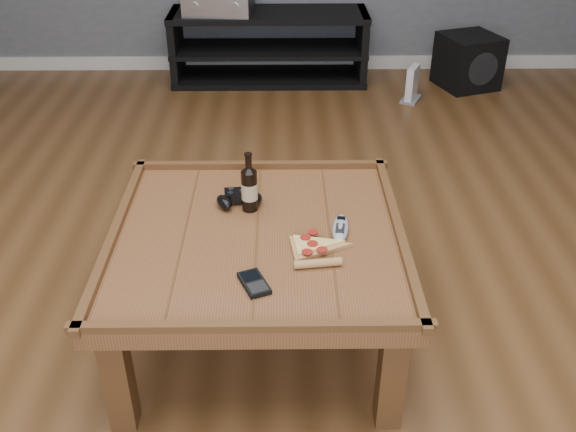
{
  "coord_description": "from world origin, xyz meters",
  "views": [
    {
      "loc": [
        0.09,
        -1.83,
        1.66
      ],
      "look_at": [
        0.11,
        0.0,
        0.52
      ],
      "focal_mm": 40.0,
      "sensor_mm": 36.0,
      "label": 1
    }
  ],
  "objects_px": {
    "coffee_table": "(257,248)",
    "beer_bottle": "(249,187)",
    "pizza_slice": "(313,249)",
    "remote_control": "(340,228)",
    "smartphone": "(254,283)",
    "av_receiver": "(219,0)",
    "media_console": "(269,47)",
    "game_console": "(412,85)",
    "game_controller": "(239,199)",
    "subwoofer": "(468,61)"
  },
  "relations": [
    {
      "from": "pizza_slice",
      "to": "remote_control",
      "type": "bearing_deg",
      "value": 42.5
    },
    {
      "from": "coffee_table",
      "to": "pizza_slice",
      "type": "distance_m",
      "value": 0.23
    },
    {
      "from": "pizza_slice",
      "to": "remote_control",
      "type": "height_order",
      "value": "pizza_slice"
    },
    {
      "from": "game_console",
      "to": "coffee_table",
      "type": "bearing_deg",
      "value": -88.11
    },
    {
      "from": "remote_control",
      "to": "av_receiver",
      "type": "bearing_deg",
      "value": 110.88
    },
    {
      "from": "game_controller",
      "to": "subwoofer",
      "type": "bearing_deg",
      "value": 52.92
    },
    {
      "from": "media_console",
      "to": "beer_bottle",
      "type": "xyz_separation_m",
      "value": [
        -0.03,
        -2.59,
        0.29
      ]
    },
    {
      "from": "media_console",
      "to": "pizza_slice",
      "type": "relative_size",
      "value": 4.79
    },
    {
      "from": "media_console",
      "to": "beer_bottle",
      "type": "distance_m",
      "value": 2.61
    },
    {
      "from": "beer_bottle",
      "to": "subwoofer",
      "type": "height_order",
      "value": "beer_bottle"
    },
    {
      "from": "remote_control",
      "to": "subwoofer",
      "type": "height_order",
      "value": "remote_control"
    },
    {
      "from": "pizza_slice",
      "to": "smartphone",
      "type": "xyz_separation_m",
      "value": [
        -0.19,
        -0.18,
        -0.0
      ]
    },
    {
      "from": "pizza_slice",
      "to": "av_receiver",
      "type": "relative_size",
      "value": 0.6
    },
    {
      "from": "game_controller",
      "to": "av_receiver",
      "type": "bearing_deg",
      "value": 90.73
    },
    {
      "from": "av_receiver",
      "to": "subwoofer",
      "type": "distance_m",
      "value": 1.81
    },
    {
      "from": "game_controller",
      "to": "subwoofer",
      "type": "height_order",
      "value": "game_controller"
    },
    {
      "from": "coffee_table",
      "to": "game_console",
      "type": "xyz_separation_m",
      "value": [
        0.98,
        2.34,
        -0.28
      ]
    },
    {
      "from": "game_controller",
      "to": "game_console",
      "type": "height_order",
      "value": "game_controller"
    },
    {
      "from": "pizza_slice",
      "to": "remote_control",
      "type": "xyz_separation_m",
      "value": [
        0.1,
        0.12,
        0.0
      ]
    },
    {
      "from": "smartphone",
      "to": "game_console",
      "type": "height_order",
      "value": "smartphone"
    },
    {
      "from": "smartphone",
      "to": "remote_control",
      "type": "bearing_deg",
      "value": 22.9
    },
    {
      "from": "av_receiver",
      "to": "game_console",
      "type": "relative_size",
      "value": 2.05
    },
    {
      "from": "coffee_table",
      "to": "game_console",
      "type": "height_order",
      "value": "coffee_table"
    },
    {
      "from": "coffee_table",
      "to": "beer_bottle",
      "type": "bearing_deg",
      "value": 100.5
    },
    {
      "from": "media_console",
      "to": "game_controller",
      "type": "bearing_deg",
      "value": -91.57
    },
    {
      "from": "coffee_table",
      "to": "remote_control",
      "type": "height_order",
      "value": "same"
    },
    {
      "from": "coffee_table",
      "to": "beer_bottle",
      "type": "xyz_separation_m",
      "value": [
        -0.03,
        0.16,
        0.15
      ]
    },
    {
      "from": "pizza_slice",
      "to": "media_console",
      "type": "bearing_deg",
      "value": 86.67
    },
    {
      "from": "smartphone",
      "to": "remote_control",
      "type": "height_order",
      "value": "remote_control"
    },
    {
      "from": "coffee_table",
      "to": "beer_bottle",
      "type": "height_order",
      "value": "beer_bottle"
    },
    {
      "from": "remote_control",
      "to": "game_controller",
      "type": "bearing_deg",
      "value": 160.17
    },
    {
      "from": "coffee_table",
      "to": "media_console",
      "type": "distance_m",
      "value": 2.75
    },
    {
      "from": "game_controller",
      "to": "smartphone",
      "type": "xyz_separation_m",
      "value": [
        0.07,
        -0.48,
        -0.02
      ]
    },
    {
      "from": "media_console",
      "to": "pizza_slice",
      "type": "distance_m",
      "value": 2.87
    },
    {
      "from": "pizza_slice",
      "to": "av_receiver",
      "type": "distance_m",
      "value": 2.9
    },
    {
      "from": "smartphone",
      "to": "game_console",
      "type": "relative_size",
      "value": 0.6
    },
    {
      "from": "coffee_table",
      "to": "pizza_slice",
      "type": "xyz_separation_m",
      "value": [
        0.19,
        -0.11,
        0.07
      ]
    },
    {
      "from": "av_receiver",
      "to": "coffee_table",
      "type": "bearing_deg",
      "value": -78.04
    },
    {
      "from": "pizza_slice",
      "to": "subwoofer",
      "type": "height_order",
      "value": "pizza_slice"
    },
    {
      "from": "smartphone",
      "to": "remote_control",
      "type": "relative_size",
      "value": 0.77
    },
    {
      "from": "beer_bottle",
      "to": "remote_control",
      "type": "distance_m",
      "value": 0.36
    },
    {
      "from": "coffee_table",
      "to": "smartphone",
      "type": "relative_size",
      "value": 7.23
    },
    {
      "from": "game_console",
      "to": "av_receiver",
      "type": "bearing_deg",
      "value": -172.58
    },
    {
      "from": "coffee_table",
      "to": "subwoofer",
      "type": "height_order",
      "value": "coffee_table"
    },
    {
      "from": "av_receiver",
      "to": "smartphone",
      "type": "bearing_deg",
      "value": -78.71
    },
    {
      "from": "pizza_slice",
      "to": "subwoofer",
      "type": "xyz_separation_m",
      "value": [
        1.23,
        2.72,
        -0.28
      ]
    },
    {
      "from": "media_console",
      "to": "game_console",
      "type": "xyz_separation_m",
      "value": [
        0.98,
        -0.41,
        -0.14
      ]
    },
    {
      "from": "beer_bottle",
      "to": "remote_control",
      "type": "bearing_deg",
      "value": -25.84
    },
    {
      "from": "coffee_table",
      "to": "media_console",
      "type": "height_order",
      "value": "media_console"
    },
    {
      "from": "beer_bottle",
      "to": "smartphone",
      "type": "distance_m",
      "value": 0.46
    }
  ]
}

